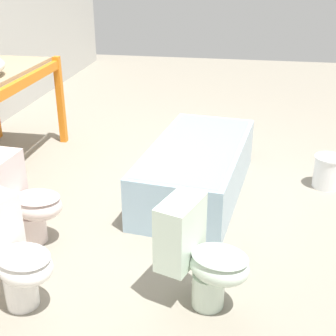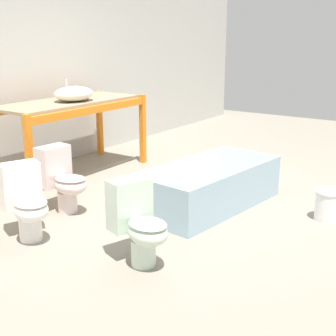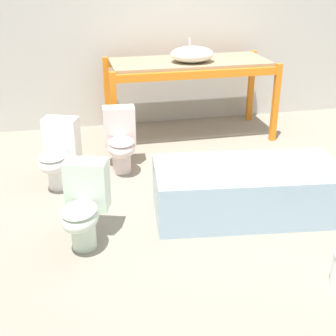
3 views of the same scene
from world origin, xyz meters
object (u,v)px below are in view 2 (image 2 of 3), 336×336
(sink_basin, at_px, (74,94))
(toilet_extra, at_px, (62,178))
(toilet_near, at_px, (26,201))
(toilet_far, at_px, (139,222))
(bucket_white, at_px, (328,205))
(bathtub_main, at_px, (209,182))

(sink_basin, distance_m, toilet_extra, 1.46)
(toilet_extra, bearing_deg, toilet_near, -156.27)
(sink_basin, xyz_separation_m, toilet_extra, (-0.99, -0.79, -0.72))
(sink_basin, height_order, toilet_far, sink_basin)
(sink_basin, bearing_deg, toilet_near, -148.03)
(toilet_near, xyz_separation_m, toilet_extra, (0.66, 0.24, 0.00))
(sink_basin, distance_m, toilet_far, 2.70)
(bucket_white, bearing_deg, toilet_extra, 119.23)
(toilet_near, bearing_deg, bathtub_main, -8.31)
(bathtub_main, distance_m, toilet_far, 1.48)
(sink_basin, relative_size, toilet_far, 0.78)
(toilet_far, distance_m, toilet_extra, 1.44)
(bathtub_main, height_order, toilet_far, toilet_far)
(sink_basin, xyz_separation_m, bucket_white, (0.32, -3.15, -0.91))
(toilet_near, height_order, bucket_white, toilet_near)
(toilet_near, bearing_deg, bucket_white, -25.78)
(bucket_white, bearing_deg, toilet_near, 133.05)
(toilet_near, height_order, toilet_extra, same)
(toilet_far, distance_m, bucket_white, 2.05)
(bathtub_main, relative_size, toilet_near, 2.57)
(toilet_near, bearing_deg, toilet_far, -59.03)
(toilet_far, height_order, toilet_extra, same)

